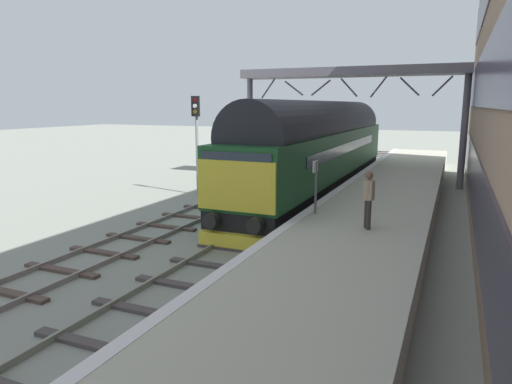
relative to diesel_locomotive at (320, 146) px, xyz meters
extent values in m
plane|color=gray|center=(0.00, -5.76, -2.49)|extent=(140.00, 140.00, 0.00)
cube|color=gray|center=(-0.72, -5.76, -2.41)|extent=(0.07, 60.00, 0.15)
cube|color=gray|center=(0.72, -5.76, -2.41)|extent=(0.07, 60.00, 0.15)
cube|color=#473F40|center=(0.00, -16.02, -2.44)|extent=(2.50, 0.26, 0.09)
cube|color=#473F40|center=(0.00, -14.45, -2.44)|extent=(2.50, 0.26, 0.09)
cube|color=#473F40|center=(0.00, -12.87, -2.44)|extent=(2.50, 0.26, 0.09)
cube|color=#473F40|center=(0.00, -11.29, -2.44)|extent=(2.50, 0.26, 0.09)
cube|color=#473F40|center=(0.00, -9.71, -2.44)|extent=(2.50, 0.26, 0.09)
cube|color=#473F40|center=(0.00, -8.13, -2.44)|extent=(2.50, 0.26, 0.09)
cube|color=#473F40|center=(0.00, -6.55, -2.44)|extent=(2.50, 0.26, 0.09)
cube|color=#473F40|center=(0.00, -4.97, -2.44)|extent=(2.50, 0.26, 0.09)
cube|color=#473F40|center=(0.00, -3.39, -2.44)|extent=(2.50, 0.26, 0.09)
cube|color=#473F40|center=(0.00, -1.81, -2.44)|extent=(2.50, 0.26, 0.09)
cube|color=#473F40|center=(0.00, -0.23, -2.44)|extent=(2.50, 0.26, 0.09)
cube|color=#473F40|center=(0.00, 1.34, -2.44)|extent=(2.50, 0.26, 0.09)
cube|color=#473F40|center=(0.00, 2.92, -2.44)|extent=(2.50, 0.26, 0.09)
cube|color=#473F40|center=(0.00, 4.50, -2.44)|extent=(2.50, 0.26, 0.09)
cube|color=#473F40|center=(0.00, 6.08, -2.44)|extent=(2.50, 0.26, 0.09)
cube|color=#473F40|center=(0.00, 7.66, -2.44)|extent=(2.50, 0.26, 0.09)
cube|color=#473F40|center=(0.00, 9.24, -2.44)|extent=(2.50, 0.26, 0.09)
cube|color=#473F40|center=(0.00, 10.82, -2.44)|extent=(2.50, 0.26, 0.09)
cube|color=#473F40|center=(0.00, 12.40, -2.44)|extent=(2.50, 0.26, 0.09)
cube|color=#473F40|center=(0.00, 13.98, -2.44)|extent=(2.50, 0.26, 0.09)
cube|color=#473F40|center=(0.00, 15.55, -2.44)|extent=(2.50, 0.26, 0.09)
cube|color=#473F40|center=(0.00, 17.13, -2.44)|extent=(2.50, 0.26, 0.09)
cube|color=#473F40|center=(0.00, 18.71, -2.44)|extent=(2.50, 0.26, 0.09)
cube|color=#473F40|center=(0.00, 20.29, -2.44)|extent=(2.50, 0.26, 0.09)
cube|color=#473F40|center=(0.00, 21.87, -2.44)|extent=(2.50, 0.26, 0.09)
cube|color=#473F40|center=(0.00, 23.45, -2.44)|extent=(2.50, 0.26, 0.09)
cube|color=gray|center=(-4.23, -5.76, -2.41)|extent=(0.07, 60.00, 0.15)
cube|color=gray|center=(-2.80, -5.76, -2.41)|extent=(0.07, 60.00, 0.15)
cube|color=#4C3C35|center=(-3.52, -14.93, -2.44)|extent=(2.50, 0.26, 0.09)
cube|color=#4C3C35|center=(-3.52, -13.26, -2.44)|extent=(2.50, 0.26, 0.09)
cube|color=#4C3C35|center=(-3.52, -11.59, -2.44)|extent=(2.50, 0.26, 0.09)
cube|color=#4C3C35|center=(-3.52, -9.93, -2.44)|extent=(2.50, 0.26, 0.09)
cube|color=#4C3C35|center=(-3.52, -8.26, -2.44)|extent=(2.50, 0.26, 0.09)
cube|color=#4C3C35|center=(-3.52, -6.59, -2.44)|extent=(2.50, 0.26, 0.09)
cube|color=#4C3C35|center=(-3.52, -4.93, -2.44)|extent=(2.50, 0.26, 0.09)
cube|color=#4C3C35|center=(-3.52, -3.26, -2.44)|extent=(2.50, 0.26, 0.09)
cube|color=#4C3C35|center=(-3.52, -1.59, -2.44)|extent=(2.50, 0.26, 0.09)
cube|color=#4C3C35|center=(-3.52, 0.07, -2.44)|extent=(2.50, 0.26, 0.09)
cube|color=#4C3C35|center=(-3.52, 1.74, -2.44)|extent=(2.50, 0.26, 0.09)
cube|color=#4C3C35|center=(-3.52, 3.41, -2.44)|extent=(2.50, 0.26, 0.09)
cube|color=#4C3C35|center=(-3.52, 5.07, -2.44)|extent=(2.50, 0.26, 0.09)
cube|color=#4C3C35|center=(-3.52, 6.74, -2.44)|extent=(2.50, 0.26, 0.09)
cube|color=#4C3C35|center=(-3.52, 8.41, -2.44)|extent=(2.50, 0.26, 0.09)
cube|color=#4C3C35|center=(-3.52, 10.07, -2.44)|extent=(2.50, 0.26, 0.09)
cube|color=#4C3C35|center=(-3.52, 11.74, -2.44)|extent=(2.50, 0.26, 0.09)
cube|color=#4C3C35|center=(-3.52, 13.41, -2.44)|extent=(2.50, 0.26, 0.09)
cube|color=#4C3C35|center=(-3.52, 15.07, -2.44)|extent=(2.50, 0.26, 0.09)
cube|color=#4C3C35|center=(-3.52, 16.74, -2.44)|extent=(2.50, 0.26, 0.09)
cube|color=#4C3C35|center=(-3.52, 18.41, -2.44)|extent=(2.50, 0.26, 0.09)
cube|color=#4C3C35|center=(-3.52, 20.07, -2.44)|extent=(2.50, 0.26, 0.09)
cube|color=#4C3C35|center=(-3.52, 21.74, -2.44)|extent=(2.50, 0.26, 0.09)
cube|color=#4C3C35|center=(-3.52, 23.41, -2.44)|extent=(2.50, 0.26, 0.09)
cube|color=#B4B29D|center=(3.60, -5.76, -1.99)|extent=(4.00, 44.00, 1.00)
cube|color=white|center=(1.75, -5.76, -1.48)|extent=(0.30, 44.00, 0.01)
cube|color=#342E43|center=(6.80, -8.93, -0.58)|extent=(0.06, 35.22, 1.94)
cube|color=#342E43|center=(6.80, -8.93, 2.90)|extent=(0.06, 35.22, 1.94)
cube|color=black|center=(0.00, 0.04, -1.67)|extent=(2.56, 19.12, 0.60)
cube|color=#184D23|center=(0.00, 0.04, -0.32)|extent=(2.70, 19.12, 2.10)
cylinder|color=black|center=(0.00, 0.04, 0.91)|extent=(2.56, 17.59, 2.57)
cube|color=yellow|center=(0.00, -9.57, -0.47)|extent=(2.65, 0.08, 1.58)
cube|color=#232D3D|center=(0.00, -9.55, 0.26)|extent=(2.38, 0.04, 0.64)
cube|color=#232D3D|center=(1.37, 0.04, -0.02)|extent=(0.04, 13.39, 0.44)
cylinder|color=black|center=(-0.75, -9.78, -1.57)|extent=(0.48, 0.35, 0.48)
cylinder|color=black|center=(0.75, -9.78, -1.57)|extent=(0.48, 0.35, 0.48)
cube|color=yellow|center=(0.00, -9.63, -2.20)|extent=(2.43, 0.36, 0.47)
cylinder|color=black|center=(0.00, -7.76, -1.97)|extent=(1.64, 1.04, 1.04)
cylinder|color=black|center=(0.00, -6.66, -1.97)|extent=(1.64, 1.04, 1.04)
cylinder|color=black|center=(0.00, -5.56, -1.97)|extent=(1.64, 1.04, 1.04)
cylinder|color=black|center=(0.00, 5.63, -1.97)|extent=(1.64, 1.04, 1.04)
cylinder|color=black|center=(0.00, 6.73, -1.97)|extent=(1.64, 1.04, 1.04)
cylinder|color=black|center=(0.00, 7.83, -1.97)|extent=(1.64, 1.04, 1.04)
cylinder|color=gray|center=(-5.71, -2.17, -0.03)|extent=(0.14, 0.14, 4.91)
cube|color=black|center=(-5.71, -2.23, 1.93)|extent=(0.44, 0.10, 0.99)
cylinder|color=#500807|center=(-5.71, -2.29, 2.23)|extent=(0.20, 0.06, 0.20)
cylinder|color=white|center=(-5.71, -2.29, 1.95)|extent=(0.20, 0.06, 0.20)
cylinder|color=#53470A|center=(-5.71, -2.29, 1.67)|extent=(0.20, 0.06, 0.20)
cylinder|color=slate|center=(2.08, -7.95, -0.62)|extent=(0.08, 0.08, 1.72)
cube|color=white|center=(2.05, -7.95, 0.06)|extent=(0.05, 0.44, 0.36)
cube|color=black|center=(2.03, -7.95, 0.06)|extent=(0.01, 0.20, 0.24)
cylinder|color=#37312F|center=(4.01, -9.24, -1.06)|extent=(0.13, 0.13, 0.84)
cylinder|color=#37312F|center=(3.92, -9.07, -1.06)|extent=(0.13, 0.13, 0.84)
cylinder|color=tan|center=(3.96, -9.15, -0.36)|extent=(0.46, 0.46, 0.56)
sphere|color=brown|center=(3.96, -9.15, 0.05)|extent=(0.22, 0.22, 0.22)
cylinder|color=tan|center=(4.07, -9.34, -0.36)|extent=(0.09, 0.09, 0.52)
cylinder|color=tan|center=(3.86, -8.97, -0.36)|extent=(0.09, 0.09, 0.52)
cylinder|color=slate|center=(-5.92, 4.79, 0.55)|extent=(0.36, 0.36, 6.07)
cylinder|color=slate|center=(6.50, 4.79, 0.55)|extent=(0.36, 0.36, 6.07)
cube|color=slate|center=(0.29, 4.79, 3.83)|extent=(12.81, 2.00, 0.50)
cylinder|color=slate|center=(-4.69, 4.79, 2.98)|extent=(0.92, 0.10, 1.18)
cylinder|color=slate|center=(-3.03, 4.79, 2.98)|extent=(1.19, 0.10, 0.90)
cylinder|color=slate|center=(-1.37, 4.79, 2.98)|extent=(1.17, 0.10, 0.93)
cylinder|color=slate|center=(0.29, 4.79, 2.98)|extent=(1.04, 0.10, 1.08)
cylinder|color=slate|center=(1.95, 4.79, 2.98)|extent=(0.92, 0.10, 1.18)
cylinder|color=slate|center=(3.61, 4.79, 2.98)|extent=(1.09, 0.10, 1.03)
cylinder|color=slate|center=(5.27, 4.79, 2.98)|extent=(1.03, 0.10, 1.09)
camera|label=1|loc=(6.10, -22.14, 2.00)|focal=32.39mm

